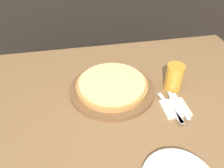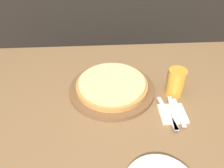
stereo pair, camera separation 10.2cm
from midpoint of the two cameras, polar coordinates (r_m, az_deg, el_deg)
dining_table at (r=1.25m, az=5.09°, el=-17.37°), size 1.54×1.10×0.71m
pizza_on_board at (r=1.03m, az=2.83°, el=-0.77°), size 0.40×0.40×0.06m
beer_glass at (r=1.04m, az=19.13°, el=0.60°), size 0.08×0.08×0.13m
napkin_stack at (r=0.98m, az=18.46°, el=-7.49°), size 0.11×0.11×0.01m
fork at (r=0.96m, az=17.16°, el=-7.26°), size 0.05×0.19×0.00m
dinner_knife at (r=0.97m, az=18.56°, el=-7.14°), size 0.04×0.19×0.00m
spoon at (r=0.98m, az=19.93°, el=-7.01°), size 0.02×0.16×0.00m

